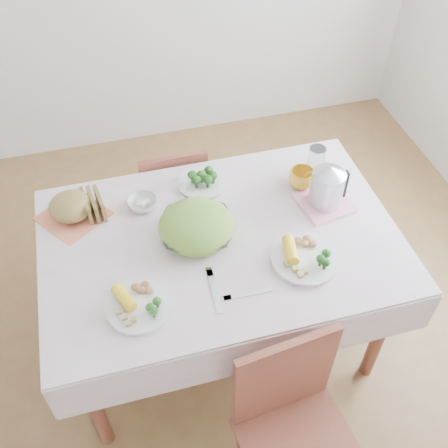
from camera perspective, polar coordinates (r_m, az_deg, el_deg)
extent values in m
plane|color=brown|center=(2.82, -0.29, -11.86)|extent=(3.60, 3.60, 0.00)
cube|color=brown|center=(2.51, -0.32, -7.39)|extent=(1.40, 0.90, 0.75)
cube|color=silver|center=(2.21, -0.36, -1.60)|extent=(1.50, 1.00, 0.01)
cube|color=brown|center=(2.09, 8.45, -22.96)|extent=(0.45, 0.45, 0.90)
cube|color=brown|center=(2.88, -5.86, 4.10)|extent=(0.37, 0.37, 0.80)
imported|color=white|center=(2.19, -2.98, -0.72)|extent=(0.35, 0.35, 0.07)
cylinder|color=white|center=(2.01, -9.23, -8.80)|extent=(0.26, 0.26, 0.02)
cylinder|color=white|center=(2.14, 8.76, -3.81)|extent=(0.38, 0.38, 0.02)
cylinder|color=beige|center=(2.43, -2.45, 4.43)|extent=(0.29, 0.29, 0.02)
cube|color=#D86E4B|center=(2.38, -16.06, 0.85)|extent=(0.35, 0.35, 0.00)
ellipsoid|color=brown|center=(2.35, -16.33, 1.80)|extent=(0.20, 0.19, 0.11)
imported|color=white|center=(2.35, -8.86, 2.25)|extent=(0.15, 0.15, 0.04)
imported|color=gold|center=(2.43, 8.42, 4.92)|extent=(0.14, 0.14, 0.09)
cylinder|color=white|center=(2.50, 9.95, 6.62)|extent=(0.09, 0.09, 0.15)
cube|color=pink|center=(2.38, 10.83, 2.27)|extent=(0.25, 0.25, 0.02)
cylinder|color=#B2B5BA|center=(2.31, 11.22, 4.27)|extent=(0.18, 0.18, 0.20)
cube|color=silver|center=(2.03, -1.03, -7.29)|extent=(0.03, 0.21, 0.00)
cube|color=silver|center=(2.12, 7.97, -4.81)|extent=(0.10, 0.17, 0.00)
cube|color=silver|center=(2.03, 2.59, -7.58)|extent=(0.19, 0.03, 0.00)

